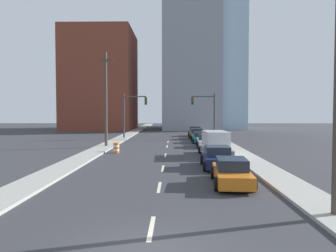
{
  "coord_description": "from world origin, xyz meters",
  "views": [
    {
      "loc": [
        0.75,
        -8.72,
        3.88
      ],
      "look_at": [
        0.07,
        29.36,
        2.2
      ],
      "focal_mm": 35.0,
      "sensor_mm": 36.0,
      "label": 1
    }
  ],
  "objects": [
    {
      "name": "building_glass_right",
      "position": [
        9.8,
        70.04,
        20.14
      ],
      "size": [
        13.0,
        20.0,
        40.27
      ],
      "color": "#99B7CC",
      "rests_on": "ground"
    },
    {
      "name": "building_brick_left",
      "position": [
        -14.95,
        62.04,
        10.51
      ],
      "size": [
        14.0,
        16.0,
        21.02
      ],
      "color": "brown",
      "rests_on": "ground"
    },
    {
      "name": "lane_stripe_at_8m",
      "position": [
        0.0,
        7.9,
        0.0
      ],
      "size": [
        0.16,
        2.4,
        0.01
      ],
      "primitive_type": "cube",
      "color": "beige",
      "rests_on": "ground"
    },
    {
      "name": "lane_stripe_at_28m",
      "position": [
        0.0,
        27.58,
        0.0
      ],
      "size": [
        0.16,
        2.4,
        0.01
      ],
      "primitive_type": "cube",
      "color": "beige",
      "rests_on": "ground"
    },
    {
      "name": "lane_stripe_at_2m",
      "position": [
        0.0,
        2.0,
        0.0
      ],
      "size": [
        0.16,
        2.4,
        0.01
      ],
      "primitive_type": "cube",
      "color": "beige",
      "rests_on": "ground"
    },
    {
      "name": "sedan_white",
      "position": [
        4.32,
        27.04,
        0.65
      ],
      "size": [
        2.26,
        4.41,
        1.42
      ],
      "rotation": [
        0.0,
        0.0,
        -0.03
      ],
      "color": "silver",
      "rests_on": "ground"
    },
    {
      "name": "lane_stripe_at_33m",
      "position": [
        0.0,
        33.22,
        0.0
      ],
      "size": [
        0.16,
        2.4,
        0.01
      ],
      "primitive_type": "cube",
      "color": "beige",
      "rests_on": "ground"
    },
    {
      "name": "box_truck_gray",
      "position": [
        4.33,
        19.61,
        1.03
      ],
      "size": [
        2.6,
        6.17,
        2.2
      ],
      "rotation": [
        0.0,
        0.0,
        0.04
      ],
      "color": "slate",
      "rests_on": "ground"
    },
    {
      "name": "sedan_teal",
      "position": [
        4.09,
        31.98,
        0.62
      ],
      "size": [
        2.21,
        4.31,
        1.35
      ],
      "rotation": [
        0.0,
        0.0,
        0.02
      ],
      "color": "#196B75",
      "rests_on": "ground"
    },
    {
      "name": "traffic_signal_right",
      "position": [
        5.63,
        37.94,
        4.09
      ],
      "size": [
        3.44,
        0.35,
        6.43
      ],
      "color": "#38383D",
      "rests_on": "ground"
    },
    {
      "name": "sedan_brown",
      "position": [
        3.99,
        37.16,
        0.68
      ],
      "size": [
        2.22,
        4.57,
        1.5
      ],
      "rotation": [
        0.0,
        0.0,
        0.04
      ],
      "color": "brown",
      "rests_on": "ground"
    },
    {
      "name": "sidewalk_right",
      "position": [
        6.75,
        45.62,
        0.07
      ],
      "size": [
        2.07,
        91.25,
        0.15
      ],
      "color": "#9E9B93",
      "rests_on": "ground"
    },
    {
      "name": "building_office_center",
      "position": [
        4.39,
        66.04,
        15.14
      ],
      "size": [
        12.0,
        20.0,
        30.29
      ],
      "color": "gray",
      "rests_on": "ground"
    },
    {
      "name": "sidewalk_left",
      "position": [
        -6.75,
        45.62,
        0.07
      ],
      "size": [
        2.07,
        91.25,
        0.15
      ],
      "color": "#9E9B93",
      "rests_on": "ground"
    },
    {
      "name": "traffic_signal_left",
      "position": [
        -5.48,
        37.94,
        4.09
      ],
      "size": [
        3.44,
        0.35,
        6.43
      ],
      "color": "#38383D",
      "rests_on": "ground"
    },
    {
      "name": "sedan_navy",
      "position": [
        3.75,
        13.85,
        0.68
      ],
      "size": [
        2.2,
        4.56,
        1.49
      ],
      "rotation": [
        0.0,
        0.0,
        -0.02
      ],
      "color": "#141E47",
      "rests_on": "ground"
    },
    {
      "name": "utility_pole_left_mid",
      "position": [
        -6.65,
        26.8,
        5.28
      ],
      "size": [
        1.6,
        0.32,
        10.31
      ],
      "color": "#473D33",
      "rests_on": "ground"
    },
    {
      "name": "lane_stripe_at_13m",
      "position": [
        0.0,
        13.45,
        0.0
      ],
      "size": [
        0.16,
        2.4,
        0.01
      ],
      "primitive_type": "cube",
      "color": "beige",
      "rests_on": "ground"
    },
    {
      "name": "sedan_orange",
      "position": [
        3.82,
        8.59,
        0.65
      ],
      "size": [
        2.24,
        4.84,
        1.4
      ],
      "rotation": [
        0.0,
        0.0,
        -0.06
      ],
      "color": "orange",
      "rests_on": "ground"
    },
    {
      "name": "sedan_green",
      "position": [
        4.1,
        42.74,
        0.69
      ],
      "size": [
        2.12,
        4.52,
        1.52
      ],
      "rotation": [
        0.0,
        0.0,
        0.02
      ],
      "color": "#1E6033",
      "rests_on": "ground"
    },
    {
      "name": "traffic_barrel",
      "position": [
        -4.66,
        21.74,
        0.47
      ],
      "size": [
        0.56,
        0.56,
        0.95
      ],
      "color": "orange",
      "rests_on": "ground"
    },
    {
      "name": "lane_stripe_at_20m",
      "position": [
        0.0,
        20.18,
        0.0
      ],
      "size": [
        0.16,
        2.4,
        0.01
      ],
      "primitive_type": "cube",
      "color": "beige",
      "rests_on": "ground"
    }
  ]
}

